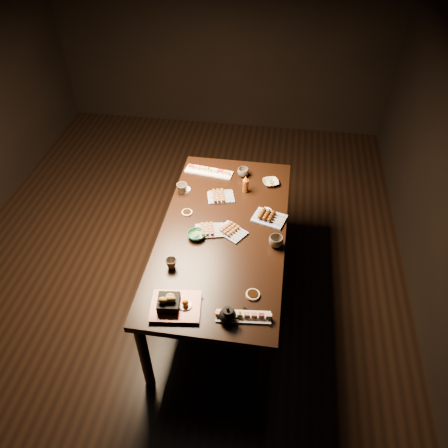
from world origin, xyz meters
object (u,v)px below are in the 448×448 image
(tempura_tray, at_px, (175,302))
(teacup_far_right, at_px, (243,172))
(yakitori_plate_center, at_px, (210,229))
(teacup_far_left, at_px, (182,188))
(condiment_bottle, at_px, (246,184))
(sushi_platter_near, at_px, (243,315))
(teapot, at_px, (228,314))
(dining_table, at_px, (223,266))
(sushi_platter_far, at_px, (209,170))
(edamame_bowl_green, at_px, (196,235))
(edamame_bowl_cream, at_px, (271,182))
(teacup_mid_right, at_px, (276,241))
(teacup_near_left, at_px, (171,263))
(yakitori_plate_left, at_px, (221,195))
(yakitori_plate_right, at_px, (232,230))

(tempura_tray, bearing_deg, teacup_far_right, 73.30)
(yakitori_plate_center, xyz_separation_m, teacup_far_left, (-0.29, 0.41, 0.01))
(teacup_far_left, height_order, condiment_bottle, condiment_bottle)
(sushi_platter_near, distance_m, teacup_far_right, 1.42)
(teacup_far_left, xyz_separation_m, teapot, (0.53, -1.14, 0.01))
(dining_table, distance_m, teacup_far_left, 0.69)
(sushi_platter_far, bearing_deg, tempura_tray, 99.84)
(yakitori_plate_center, xyz_separation_m, teacup_far_right, (0.16, 0.71, 0.01))
(sushi_platter_far, distance_m, tempura_tray, 1.41)
(teacup_far_left, bearing_deg, condiment_bottle, 10.04)
(sushi_platter_far, relative_size, edamame_bowl_green, 3.18)
(teapot, bearing_deg, edamame_bowl_cream, 101.09)
(teacup_mid_right, bearing_deg, dining_table, 166.49)
(dining_table, distance_m, teacup_near_left, 0.64)
(sushi_platter_near, relative_size, sushi_platter_far, 0.82)
(teapot, bearing_deg, edamame_bowl_green, 133.59)
(sushi_platter_far, height_order, yakitori_plate_center, yakitori_plate_center)
(yakitori_plate_left, height_order, condiment_bottle, condiment_bottle)
(yakitori_plate_left, bearing_deg, sushi_platter_near, -89.22)
(teacup_far_right, bearing_deg, dining_table, -95.31)
(yakitori_plate_right, xyz_separation_m, condiment_bottle, (0.04, 0.49, 0.05))
(sushi_platter_near, relative_size, condiment_bottle, 2.21)
(condiment_bottle, bearing_deg, tempura_tray, -103.44)
(sushi_platter_near, height_order, tempura_tray, tempura_tray)
(teacup_far_right, bearing_deg, condiment_bottle, -78.00)
(teacup_near_left, height_order, condiment_bottle, condiment_bottle)
(dining_table, height_order, teacup_mid_right, teacup_mid_right)
(teacup_far_left, bearing_deg, tempura_tray, -79.35)
(yakitori_plate_right, relative_size, teacup_far_left, 2.35)
(dining_table, height_order, yakitori_plate_right, yakitori_plate_right)
(edamame_bowl_cream, relative_size, condiment_bottle, 0.85)
(yakitori_plate_right, bearing_deg, teacup_near_left, -98.60)
(dining_table, height_order, teacup_far_left, teacup_far_left)
(teacup_mid_right, height_order, condiment_bottle, condiment_bottle)
(teacup_near_left, bearing_deg, dining_table, 54.61)
(yakitori_plate_center, relative_size, teacup_far_left, 2.38)
(teacup_mid_right, bearing_deg, teapot, -110.11)
(teacup_mid_right, bearing_deg, teacup_near_left, -155.41)
(edamame_bowl_green, relative_size, teacup_far_left, 1.46)
(yakitori_plate_right, xyz_separation_m, edamame_bowl_cream, (0.24, 0.62, -0.01))
(teacup_mid_right, distance_m, teacup_far_left, 0.91)
(edamame_bowl_green, bearing_deg, yakitori_plate_center, 41.04)
(yakitori_plate_left, height_order, edamame_bowl_green, yakitori_plate_left)
(sushi_platter_near, relative_size, yakitori_plate_center, 1.60)
(sushi_platter_far, relative_size, teacup_near_left, 5.35)
(dining_table, bearing_deg, teacup_far_left, 135.39)
(yakitori_plate_left, xyz_separation_m, teacup_far_left, (-0.31, 0.02, 0.01))
(yakitori_plate_center, xyz_separation_m, yakitori_plate_left, (0.02, 0.39, -0.00))
(yakitori_plate_right, xyz_separation_m, edamame_bowl_green, (-0.24, -0.08, -0.01))
(tempura_tray, distance_m, teacup_near_left, 0.34)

